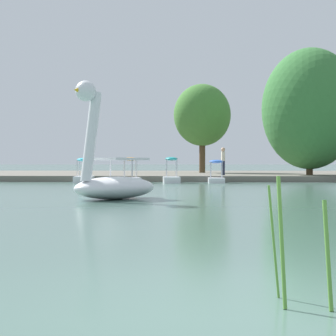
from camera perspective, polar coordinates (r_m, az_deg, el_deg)
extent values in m
plane|color=#47665B|center=(4.66, 9.39, -13.89)|extent=(658.42, 658.42, 0.00)
cube|color=#6B665B|center=(44.18, 3.19, -0.71)|extent=(131.55, 21.62, 0.36)
ellipsoid|color=white|center=(17.93, -5.35, -2.01)|extent=(3.24, 3.32, 0.72)
cylinder|color=white|center=(17.33, -7.79, 3.16)|extent=(0.74, 0.76, 2.77)
sphere|color=white|center=(17.33, -8.33, 7.72)|extent=(0.89, 0.89, 0.63)
cone|color=yellow|center=(17.18, -9.01, 7.78)|extent=(0.50, 0.50, 0.34)
cube|color=white|center=(18.06, -4.77, 0.91)|extent=(1.82, 1.83, 0.08)
cylinder|color=silver|center=(18.47, -5.84, 0.04)|extent=(0.04, 0.04, 0.56)
cylinder|color=silver|center=(17.66, -3.65, 0.02)|extent=(0.04, 0.04, 0.56)
cube|color=white|center=(32.35, 4.90, -1.25)|extent=(0.91, 1.71, 0.28)
ellipsoid|color=blue|center=(32.33, 4.91, 0.66)|extent=(0.80, 1.07, 0.20)
cylinder|color=#B7B7BF|center=(32.75, 4.31, -0.16)|extent=(0.04, 0.04, 0.94)
cylinder|color=#B7B7BF|center=(32.78, 5.42, -0.16)|extent=(0.04, 0.04, 0.94)
cylinder|color=#B7B7BF|center=(31.90, 4.37, -0.18)|extent=(0.04, 0.04, 0.94)
cylinder|color=#B7B7BF|center=(31.93, 5.51, -0.18)|extent=(0.04, 0.04, 0.94)
cube|color=white|center=(32.09, 0.35, -1.20)|extent=(1.09, 1.91, 0.34)
ellipsoid|color=teal|center=(32.07, 0.35, 0.93)|extent=(0.81, 1.21, 0.20)
cylinder|color=#B7B7BF|center=(32.52, -0.19, 0.02)|extent=(0.04, 0.04, 1.03)
cylinder|color=#B7B7BF|center=(32.55, 0.81, 0.03)|extent=(0.04, 0.04, 1.03)
cylinder|color=#B7B7BF|center=(31.60, -0.11, 0.01)|extent=(0.04, 0.04, 1.03)
cylinder|color=#B7B7BF|center=(31.63, 0.91, 0.01)|extent=(0.04, 0.04, 1.03)
cube|color=white|center=(32.31, -3.83, -1.23)|extent=(1.44, 1.98, 0.30)
ellipsoid|color=orange|center=(32.30, -3.83, 0.92)|extent=(1.01, 1.09, 0.20)
cylinder|color=#B7B7BF|center=(32.65, -4.48, -0.02)|extent=(0.04, 0.04, 1.06)
cylinder|color=#B7B7BF|center=(32.70, -3.28, -0.02)|extent=(0.04, 0.04, 1.06)
cylinder|color=#B7B7BF|center=(31.90, -4.39, -0.03)|extent=(0.04, 0.04, 1.06)
cylinder|color=#B7B7BF|center=(31.95, -3.17, -0.03)|extent=(0.04, 0.04, 1.06)
cube|color=white|center=(32.94, -8.50, -1.15)|extent=(1.08, 1.81, 0.36)
ellipsoid|color=#2DB7D1|center=(32.93, -8.50, 0.84)|extent=(0.86, 1.15, 0.20)
cylinder|color=#B7B7BF|center=(33.42, -8.94, 0.01)|extent=(0.04, 0.04, 0.96)
cylinder|color=#B7B7BF|center=(33.32, -7.84, 0.01)|extent=(0.04, 0.04, 0.96)
cylinder|color=#B7B7BF|center=(32.54, -9.18, 0.00)|extent=(0.04, 0.04, 0.96)
cylinder|color=#B7B7BF|center=(32.44, -8.05, 0.00)|extent=(0.04, 0.04, 0.96)
cylinder|color=#4C3823|center=(37.21, 14.13, 2.16)|extent=(0.42, 0.42, 3.71)
ellipsoid|color=#387538|center=(37.35, 14.14, 5.84)|extent=(8.51, 8.58, 7.76)
cylinder|color=#4C3823|center=(44.12, 3.48, 2.00)|extent=(0.47, 0.47, 3.82)
ellipsoid|color=#427A33|center=(44.27, 3.49, 5.38)|extent=(6.24, 6.30, 4.83)
cube|color=#23283D|center=(35.85, 5.60, -0.01)|extent=(0.22, 0.23, 0.89)
cube|color=beige|center=(35.86, 5.60, 1.19)|extent=(0.24, 0.26, 0.61)
sphere|color=tan|center=(35.86, 5.60, 1.88)|extent=(0.26, 0.26, 0.26)
cylinder|color=#568E38|center=(4.65, 15.86, -8.48)|extent=(0.07, 0.12, 0.87)
cylinder|color=#568E38|center=(4.64, 11.43, -7.32)|extent=(0.07, 0.16, 1.05)
cylinder|color=#568E38|center=(4.95, 10.64, -7.32)|extent=(0.11, 0.03, 0.97)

